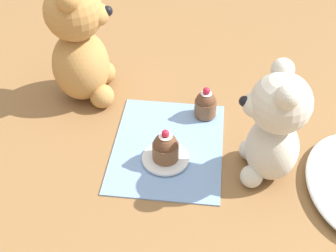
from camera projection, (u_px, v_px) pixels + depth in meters
name	position (u px, v px, depth m)	size (l,w,h in m)	color
ground_plane	(168.00, 147.00, 0.93)	(4.00, 4.00, 0.00)	olive
knitted_placemat	(168.00, 146.00, 0.93)	(0.28, 0.22, 0.01)	#7A9ED1
teddy_bear_cream	(274.00, 126.00, 0.81)	(0.11, 0.12, 0.23)	beige
teddy_bear_tan	(80.00, 45.00, 0.98)	(0.16, 0.15, 0.27)	#B78447
cupcake_near_cream_bear	(206.00, 104.00, 0.98)	(0.05, 0.05, 0.07)	brown
saucer_plate	(164.00, 158.00, 0.90)	(0.09, 0.09, 0.01)	silver
cupcake_near_tan_bear	(163.00, 147.00, 0.88)	(0.05, 0.05, 0.07)	brown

